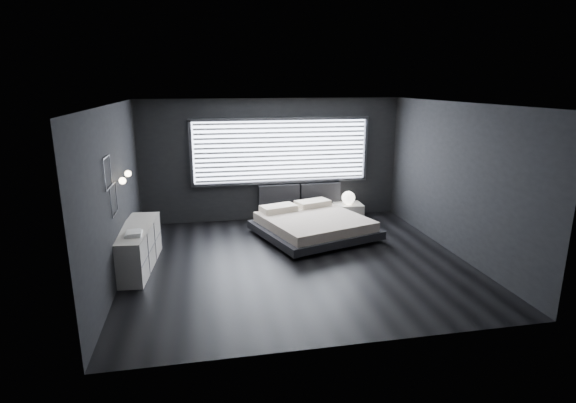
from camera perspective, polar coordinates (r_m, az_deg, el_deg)
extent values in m
plane|color=black|center=(8.21, 1.14, -7.59)|extent=(6.00, 6.00, 0.00)
plane|color=silver|center=(7.59, 1.25, 12.34)|extent=(6.00, 6.00, 0.00)
cube|color=black|center=(10.43, -2.00, 5.28)|extent=(6.00, 0.04, 2.80)
cube|color=black|center=(5.23, 7.57, -4.63)|extent=(6.00, 0.04, 2.80)
cube|color=black|center=(7.74, -21.08, 0.91)|extent=(0.04, 5.50, 2.80)
cube|color=black|center=(8.90, 20.46, 2.68)|extent=(0.04, 5.50, 2.80)
cube|color=white|center=(10.41, -0.90, 6.44)|extent=(4.00, 0.02, 1.38)
cube|color=#47474C|center=(10.23, -12.25, 5.96)|extent=(0.06, 0.08, 1.48)
cube|color=#47474C|center=(10.93, 9.80, 6.63)|extent=(0.06, 0.08, 1.48)
cube|color=#47474C|center=(10.30, -0.88, 10.44)|extent=(4.14, 0.08, 0.06)
cube|color=#47474C|center=(10.52, -0.85, 2.48)|extent=(4.14, 0.08, 0.06)
cube|color=silver|center=(10.36, -0.84, 6.40)|extent=(3.94, 0.03, 1.32)
cube|color=black|center=(10.52, -1.15, 0.75)|extent=(0.96, 0.16, 0.52)
cube|color=black|center=(10.73, 4.12, 0.99)|extent=(0.96, 0.16, 0.52)
cylinder|color=silver|center=(7.74, -20.79, 2.46)|extent=(0.10, 0.02, 0.02)
sphere|color=#FFE5B7|center=(7.72, -20.28, 2.49)|extent=(0.11, 0.11, 0.11)
cylinder|color=silver|center=(8.32, -20.13, 3.33)|extent=(0.10, 0.02, 0.02)
sphere|color=#FFE5B7|center=(8.31, -19.66, 3.35)|extent=(0.11, 0.11, 0.11)
cube|color=#47474C|center=(7.08, -22.12, 5.22)|extent=(0.01, 0.46, 0.02)
cube|color=#47474C|center=(7.16, -21.76, 1.59)|extent=(0.01, 0.46, 0.02)
cube|color=#47474C|center=(7.34, -21.62, 3.74)|extent=(0.01, 0.02, 0.46)
cube|color=#47474C|center=(6.89, -22.28, 3.02)|extent=(0.01, 0.02, 0.46)
cube|color=#47474C|center=(7.40, -21.42, 1.95)|extent=(0.01, 0.46, 0.02)
cube|color=#47474C|center=(7.51, -21.09, -1.47)|extent=(0.01, 0.46, 0.02)
cube|color=#47474C|center=(7.67, -20.97, 0.65)|extent=(0.01, 0.02, 0.46)
cube|color=#47474C|center=(7.23, -21.56, -0.22)|extent=(0.01, 0.02, 0.46)
cube|color=black|center=(8.35, 0.93, -6.88)|extent=(0.15, 0.15, 0.08)
cube|color=black|center=(9.36, 10.85, -4.73)|extent=(0.15, 0.15, 0.08)
cube|color=black|center=(9.74, -3.93, -3.71)|extent=(0.15, 0.15, 0.08)
cube|color=black|center=(10.61, 5.16, -2.16)|extent=(0.15, 0.15, 0.08)
cube|color=black|center=(9.43, 3.32, -3.57)|extent=(2.67, 2.61, 0.16)
cube|color=#BDAC99|center=(9.38, 3.33, -2.55)|extent=(2.41, 2.41, 0.19)
cube|color=beige|center=(9.75, -1.22, -0.86)|extent=(0.85, 0.62, 0.13)
cube|color=beige|center=(10.17, 3.16, -0.21)|extent=(0.85, 0.62, 0.13)
cube|color=silver|center=(10.70, 7.60, -1.25)|extent=(0.66, 0.56, 0.38)
sphere|color=white|center=(10.57, 7.67, 0.48)|extent=(0.31, 0.31, 0.31)
cube|color=silver|center=(8.25, -18.60, -5.53)|extent=(0.67, 1.88, 0.74)
cube|color=#47474C|center=(8.20, -16.81, -5.51)|extent=(0.16, 1.82, 0.72)
cube|color=white|center=(7.72, -19.01, -3.90)|extent=(0.26, 0.33, 0.04)
cube|color=white|center=(7.69, -18.98, -3.71)|extent=(0.24, 0.31, 0.03)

